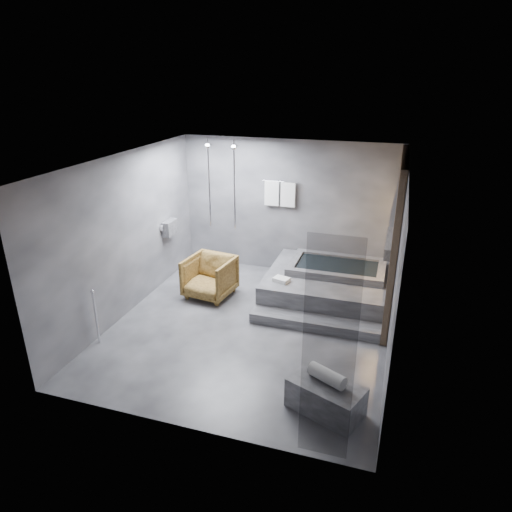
% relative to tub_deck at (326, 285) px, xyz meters
% --- Properties ---
extents(room, '(5.00, 5.04, 2.82)m').
position_rel_tub_deck_xyz_m(room, '(-0.65, -1.21, 1.48)').
color(room, '#303033').
rests_on(room, ground).
extents(tub_deck, '(2.20, 2.00, 0.50)m').
position_rel_tub_deck_xyz_m(tub_deck, '(0.00, 0.00, 0.00)').
color(tub_deck, '#363639').
rests_on(tub_deck, ground).
extents(tub_step, '(2.20, 0.36, 0.18)m').
position_rel_tub_deck_xyz_m(tub_step, '(0.00, -1.18, -0.16)').
color(tub_step, '#363639').
rests_on(tub_step, ground).
extents(concrete_bench, '(1.05, 0.82, 0.42)m').
position_rel_tub_deck_xyz_m(concrete_bench, '(0.51, -3.14, -0.04)').
color(concrete_bench, '#37383A').
rests_on(concrete_bench, ground).
extents(driftwood_chair, '(0.94, 0.96, 0.78)m').
position_rel_tub_deck_xyz_m(driftwood_chair, '(-2.15, -0.59, 0.14)').
color(driftwood_chair, '#452F11').
rests_on(driftwood_chair, ground).
extents(rolled_towel, '(0.52, 0.38, 0.18)m').
position_rel_tub_deck_xyz_m(rolled_towel, '(0.50, -3.10, 0.25)').
color(rolled_towel, white).
rests_on(rolled_towel, concrete_bench).
extents(deck_towel, '(0.32, 0.27, 0.07)m').
position_rel_tub_deck_xyz_m(deck_towel, '(-0.74, -0.60, 0.29)').
color(deck_towel, silver).
rests_on(deck_towel, tub_deck).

